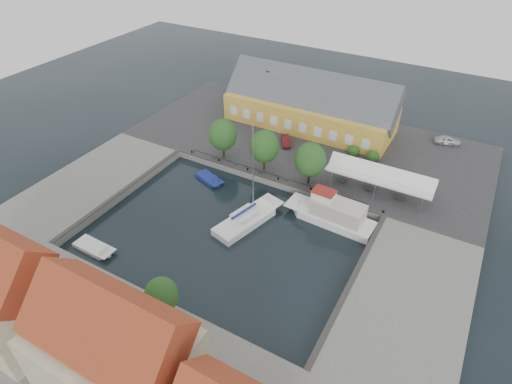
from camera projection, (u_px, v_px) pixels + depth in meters
ground at (233, 226)px, 53.85m from camera, size 140.00×140.00×0.00m
north_quay at (307, 143)px, 69.68m from camera, size 56.00×26.00×1.00m
west_quay at (94, 182)px, 60.84m from camera, size 12.00×24.00×1.00m
east_quay at (406, 303)px, 43.46m from camera, size 12.00×24.00×1.00m
south_bank at (110, 354)px, 38.83m from camera, size 56.00×14.00×1.00m
quay_edge_fittings at (252, 200)px, 56.54m from camera, size 56.00×24.72×0.40m
warehouse at (308, 105)px, 72.13m from camera, size 28.56×14.00×9.55m
tent_canopy at (380, 176)px, 56.30m from camera, size 14.00×4.00×2.83m
quay_trees at (265, 147)px, 60.16m from camera, size 18.20×4.20×6.30m
car_silver at (448, 140)px, 68.05m from camera, size 4.31×2.67×1.37m
car_red at (286, 141)px, 68.06m from camera, size 2.96×3.72×1.19m
center_sailboat at (247, 220)px, 54.26m from camera, size 5.55×10.72×14.06m
trawler at (333, 215)px, 53.99m from camera, size 11.98×4.13×5.00m
launch_sw at (94, 249)px, 50.46m from camera, size 5.48×2.17×0.98m
launch_nw at (209, 179)px, 62.01m from camera, size 5.09×3.36×0.88m
townhouses at (94, 348)px, 33.34m from camera, size 36.30×8.50×12.00m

